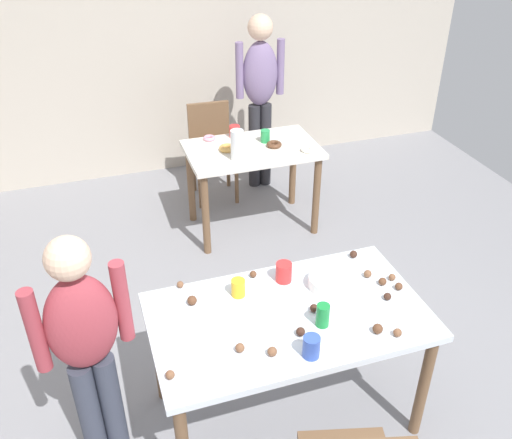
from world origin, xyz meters
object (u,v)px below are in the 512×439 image
(dining_table_far, at_px, (252,161))
(mixing_bowl, at_px, (328,282))
(chair_far_table, at_px, (212,145))
(person_girl_near, at_px, (86,344))
(soda_can, at_px, (323,315))
(person_adult_far, at_px, (260,88))
(pitcher_far, at_px, (237,145))
(dining_table_near, at_px, (288,327))

(dining_table_far, xyz_separation_m, mixing_bowl, (-0.16, -1.81, 0.15))
(dining_table_far, xyz_separation_m, chair_far_table, (-0.17, 0.68, -0.13))
(person_girl_near, distance_m, soda_can, 1.12)
(chair_far_table, distance_m, person_adult_far, 0.68)
(person_adult_far, relative_size, soda_can, 13.29)
(soda_can, relative_size, pitcher_far, 0.51)
(mixing_bowl, height_order, pitcher_far, pitcher_far)
(person_adult_far, height_order, pitcher_far, person_adult_far)
(dining_table_near, bearing_deg, soda_can, -44.89)
(mixing_bowl, bearing_deg, pitcher_far, 90.61)
(person_girl_near, height_order, person_adult_far, person_adult_far)
(chair_far_table, relative_size, mixing_bowl, 4.10)
(pitcher_far, bearing_deg, dining_table_far, 44.71)
(chair_far_table, bearing_deg, person_adult_far, 3.71)
(dining_table_near, xyz_separation_m, chair_far_table, (0.27, 2.63, -0.16))
(mixing_bowl, height_order, soda_can, soda_can)
(mixing_bowl, bearing_deg, person_adult_far, 79.56)
(dining_table_near, relative_size, pitcher_far, 5.81)
(person_girl_near, bearing_deg, dining_table_near, -0.53)
(chair_far_table, bearing_deg, dining_table_far, -75.79)
(person_adult_far, bearing_deg, mixing_bowl, -100.44)
(person_girl_near, xyz_separation_m, pitcher_far, (1.24, 1.77, 0.03))
(pitcher_far, bearing_deg, soda_can, -94.03)
(mixing_bowl, xyz_separation_m, soda_can, (-0.15, -0.26, 0.03))
(person_adult_far, xyz_separation_m, pitcher_far, (-0.48, -0.89, -0.11))
(chair_far_table, height_order, person_adult_far, person_adult_far)
(soda_can, bearing_deg, dining_table_far, 81.49)
(chair_far_table, bearing_deg, pitcher_far, -90.27)
(person_girl_near, bearing_deg, dining_table_far, 53.84)
(person_adult_far, bearing_deg, pitcher_far, -118.54)
(dining_table_far, height_order, person_adult_far, person_adult_far)
(person_girl_near, bearing_deg, chair_far_table, 64.59)
(soda_can, distance_m, pitcher_far, 1.91)
(chair_far_table, relative_size, person_adult_far, 0.54)
(dining_table_near, height_order, pitcher_far, pitcher_far)
(dining_table_near, distance_m, chair_far_table, 2.65)
(person_adult_far, bearing_deg, dining_table_near, -105.61)
(person_adult_far, xyz_separation_m, soda_can, (-0.62, -2.79, -0.17))
(dining_table_far, relative_size, mixing_bowl, 5.01)
(dining_table_near, relative_size, person_girl_near, 0.99)
(dining_table_far, xyz_separation_m, person_girl_near, (-1.42, -1.94, 0.21))
(dining_table_near, relative_size, chair_far_table, 1.61)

